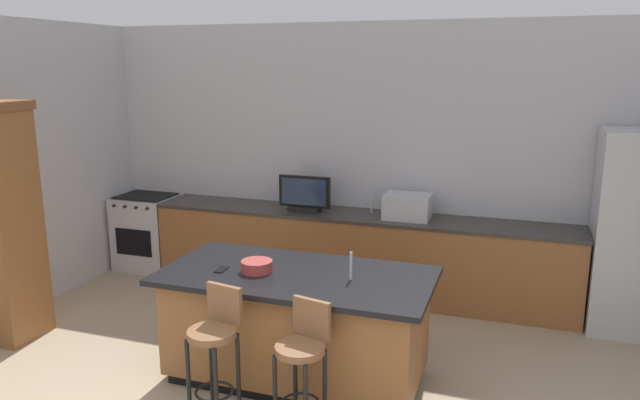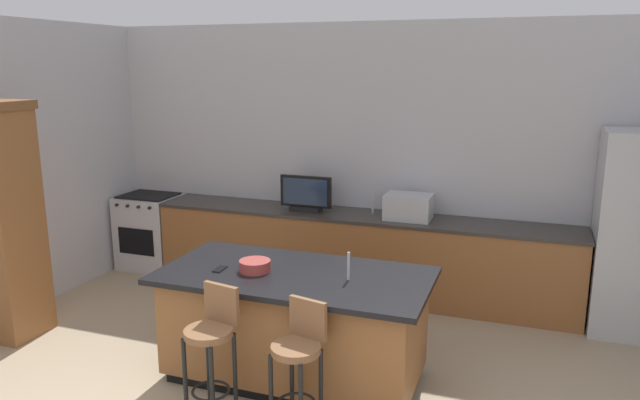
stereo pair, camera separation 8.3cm
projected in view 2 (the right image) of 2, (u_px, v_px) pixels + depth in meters
The scene contains 13 objects.
wall_back at pixel (379, 158), 6.68m from camera, with size 6.96×0.12×2.95m, color #BCBCC1.
wall_left at pixel (7, 170), 5.93m from camera, with size 0.12×4.40×2.95m, color #BCBCC1.
counter_back at pixel (357, 254), 6.60m from camera, with size 4.68×0.62×0.91m.
kitchen_island at pixel (295, 325), 4.80m from camera, with size 2.14×1.08×0.90m.
range_oven at pixel (151, 231), 7.49m from camera, with size 0.71×0.63×0.93m.
microwave at pixel (409, 207), 6.29m from camera, with size 0.48×0.36×0.26m, color #B7BABF.
tv_monitor at pixel (306, 195), 6.61m from camera, with size 0.59×0.16×0.40m.
sink_faucet_back at pixel (373, 203), 6.52m from camera, with size 0.02×0.02×0.24m, color #B2B2B7.
sink_faucet_island at pixel (349, 266), 4.53m from camera, with size 0.02×0.02×0.22m, color #B2B2B7.
bar_stool_left at pixel (212, 343), 4.18m from camera, with size 0.34×0.36×1.00m.
bar_stool_right at pixel (299, 357), 4.06m from camera, with size 0.35×0.37×0.94m.
fruit_bowl at pixel (255, 266), 4.73m from camera, with size 0.25×0.25×0.09m, color #993833.
cell_phone at pixel (220, 269), 4.78m from camera, with size 0.07×0.15×0.01m, color black.
Camera 2 is at (1.62, -2.45, 2.51)m, focal length 33.56 mm.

